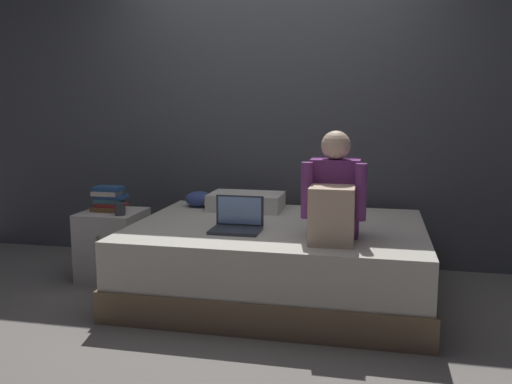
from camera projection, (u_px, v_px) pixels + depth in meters
ground_plane at (240, 308)px, 3.58m from camera, size 8.00×8.00×0.00m
wall_back at (274, 101)px, 4.52m from camera, size 5.60×0.10×2.70m
bed at (278, 260)px, 3.79m from camera, size 2.00×1.50×0.51m
nightstand at (113, 245)px, 4.17m from camera, size 0.44×0.46×0.52m
person_sitting at (334, 198)px, 3.31m from camera, size 0.39×0.44×0.66m
laptop at (237, 222)px, 3.54m from camera, size 0.32×0.23×0.22m
pillow at (246, 201)px, 4.24m from camera, size 0.56×0.36×0.13m
book_stack at (109, 199)px, 4.13m from camera, size 0.24×0.18×0.19m
mug at (120, 209)px, 3.98m from camera, size 0.08×0.08×0.09m
clothes_pile at (204, 200)px, 4.33m from camera, size 0.36×0.27×0.12m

